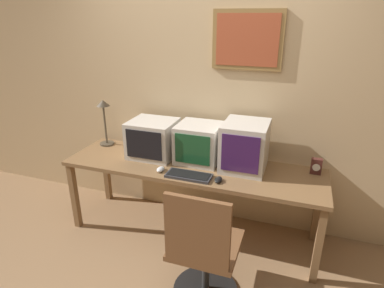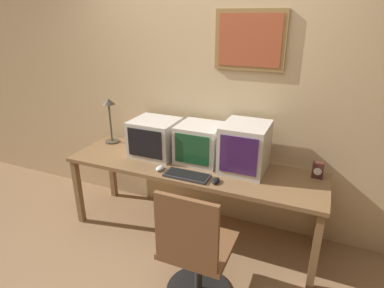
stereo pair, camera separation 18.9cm
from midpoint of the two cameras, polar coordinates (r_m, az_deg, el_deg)
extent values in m
cube|color=#D1B284|center=(3.08, 4.87, 8.95)|extent=(8.00, 0.05, 2.60)
cube|color=olive|center=(2.88, 12.19, 17.56)|extent=(0.61, 0.02, 0.50)
cube|color=#AD4C2D|center=(2.87, 12.13, 17.54)|extent=(0.53, 0.01, 0.43)
cube|color=olive|center=(2.91, 1.87, -4.18)|extent=(2.34, 0.65, 0.04)
cube|color=olive|center=(3.41, -18.06, -8.08)|extent=(0.06, 0.06, 0.69)
cube|color=olive|center=(2.72, 23.04, -17.35)|extent=(0.06, 0.06, 0.69)
cube|color=olive|center=(3.79, -12.62, -4.37)|extent=(0.06, 0.06, 0.69)
cube|color=olive|center=(3.18, 23.35, -11.23)|extent=(0.06, 0.06, 0.69)
cube|color=beige|center=(3.08, -4.80, 1.14)|extent=(0.42, 0.38, 0.35)
cube|color=black|center=(2.92, -6.59, 0.02)|extent=(0.35, 0.01, 0.26)
cube|color=beige|center=(2.94, 3.26, 0.16)|extent=(0.39, 0.37, 0.35)
cube|color=#194C28|center=(2.77, 1.90, -1.04)|extent=(0.32, 0.01, 0.27)
cube|color=beige|center=(2.80, 11.32, -0.60)|extent=(0.38, 0.42, 0.42)
cube|color=#3D1E56|center=(2.60, 10.29, -2.09)|extent=(0.31, 0.01, 0.32)
cube|color=#333338|center=(2.70, 1.11, -5.66)|extent=(0.38, 0.16, 0.02)
cube|color=black|center=(2.70, 1.12, -5.41)|extent=(0.35, 0.13, 0.00)
ellipsoid|color=black|center=(2.62, 6.32, -6.52)|extent=(0.06, 0.11, 0.04)
ellipsoid|color=silver|center=(2.81, -3.82, -4.35)|extent=(0.06, 0.10, 0.04)
cube|color=#4C231E|center=(2.89, 23.23, -4.33)|extent=(0.09, 0.05, 0.14)
cylinder|color=white|center=(2.87, 23.21, -4.56)|extent=(0.06, 0.00, 0.06)
cylinder|color=#4C4233|center=(3.51, -12.50, 0.45)|extent=(0.15, 0.15, 0.02)
cylinder|color=#4C4233|center=(3.44, -12.78, 3.74)|extent=(0.02, 0.02, 0.41)
cone|color=#4C4233|center=(3.38, -13.10, 7.36)|extent=(0.13, 0.13, 0.06)
cylinder|color=#282828|center=(2.57, 3.45, -21.34)|extent=(0.06, 0.06, 0.40)
cube|color=brown|center=(2.43, 3.57, -17.55)|extent=(0.47, 0.47, 0.04)
cube|color=brown|center=(2.10, 1.62, -15.45)|extent=(0.44, 0.04, 0.49)
camera|label=1|loc=(0.09, -88.08, 0.77)|focal=30.00mm
camera|label=2|loc=(0.09, 91.92, -0.77)|focal=30.00mm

